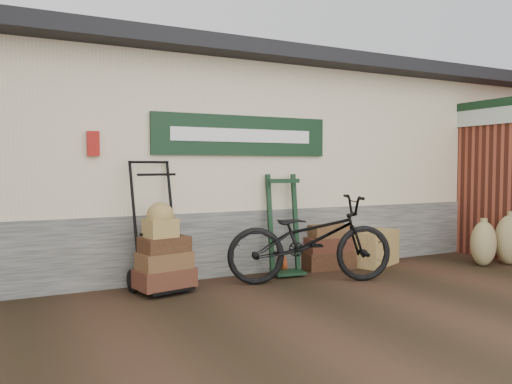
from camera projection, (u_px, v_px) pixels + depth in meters
ground at (298, 288)px, 6.26m from camera, size 80.00×80.00×0.00m
station_building at (215, 161)px, 8.62m from camera, size 14.40×4.10×3.20m
brick_outbuilding at (479, 178)px, 9.36m from camera, size 1.71×4.51×2.62m
porter_trolley at (157, 224)px, 6.12m from camera, size 0.92×0.76×1.63m
green_barrow at (284, 225)px, 7.03m from camera, size 0.55×0.49×1.41m
suitcase_stack at (327, 246)px, 7.46m from camera, size 0.79×0.54×0.66m
wicker_hamper at (372, 247)px, 7.74m from camera, size 0.97×0.82×0.54m
bicycle at (310, 234)px, 6.52m from camera, size 1.41×2.32×1.27m
burlap_sack_left at (483, 244)px, 7.62m from camera, size 0.50×0.45×0.69m
burlap_sack_right at (511, 240)px, 7.71m from camera, size 0.59×0.55×0.78m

